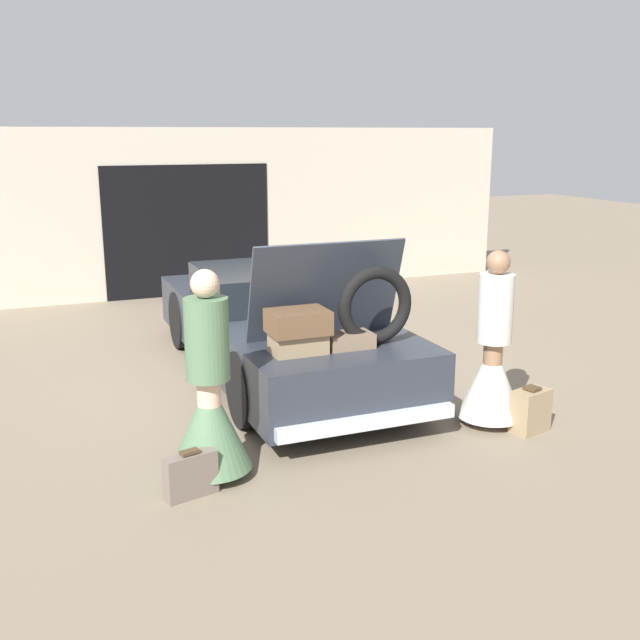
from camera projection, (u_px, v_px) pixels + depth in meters
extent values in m
plane|color=#7F705B|center=(278.00, 373.00, 8.70)|extent=(40.00, 40.00, 0.00)
cube|color=beige|center=(187.00, 213.00, 12.60)|extent=(12.00, 0.12, 2.80)
cube|color=black|center=(188.00, 231.00, 12.61)|extent=(2.80, 0.02, 2.20)
cube|color=#2D333D|center=(278.00, 333.00, 8.58)|extent=(1.77, 4.74, 0.61)
cube|color=#1E2328|center=(269.00, 285.00, 8.71)|extent=(1.56, 1.52, 0.41)
cylinder|color=black|center=(181.00, 320.00, 9.63)|extent=(0.18, 0.73, 0.73)
cylinder|color=black|center=(300.00, 309.00, 10.23)|extent=(0.18, 0.73, 0.73)
cylinder|color=black|center=(244.00, 389.00, 7.04)|extent=(0.18, 0.73, 0.73)
cylinder|color=black|center=(398.00, 369.00, 7.63)|extent=(0.18, 0.73, 0.73)
cube|color=silver|center=(368.00, 422.00, 6.46)|extent=(1.68, 0.10, 0.12)
cube|color=#2D333D|center=(326.00, 290.00, 7.09)|extent=(1.51, 0.33, 0.96)
cube|color=#9E8460|center=(298.00, 343.00, 6.71)|extent=(0.49, 0.31, 0.19)
cube|color=#8C7259|center=(349.00, 340.00, 6.89)|extent=(0.43, 0.28, 0.14)
cube|color=brown|center=(298.00, 322.00, 6.66)|extent=(0.53, 0.40, 0.21)
torus|color=black|center=(375.00, 306.00, 6.91)|extent=(0.74, 0.12, 0.74)
cylinder|color=beige|center=(210.00, 428.00, 5.98)|extent=(0.19, 0.19, 0.83)
cone|color=#567A56|center=(210.00, 423.00, 5.97)|extent=(0.66, 0.66, 0.74)
cylinder|color=#567A56|center=(207.00, 339.00, 5.80)|extent=(0.35, 0.35, 0.66)
sphere|color=beige|center=(205.00, 284.00, 5.70)|extent=(0.22, 0.22, 0.22)
cylinder|color=#997051|center=(491.00, 383.00, 7.08)|extent=(0.18, 0.18, 0.81)
cone|color=silver|center=(491.00, 379.00, 7.07)|extent=(0.62, 0.62, 0.73)
cylinder|color=silver|center=(496.00, 308.00, 6.90)|extent=(0.33, 0.33, 0.64)
sphere|color=#997051|center=(498.00, 262.00, 6.80)|extent=(0.22, 0.22, 0.22)
cube|color=#75665B|center=(191.00, 475.00, 5.70)|extent=(0.43, 0.22, 0.35)
cube|color=#4C3823|center=(190.00, 452.00, 5.65)|extent=(0.16, 0.11, 0.02)
cube|color=#9E8460|center=(530.00, 411.00, 6.95)|extent=(0.41, 0.30, 0.40)
cube|color=#4C3823|center=(532.00, 388.00, 6.89)|extent=(0.16, 0.16, 0.02)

